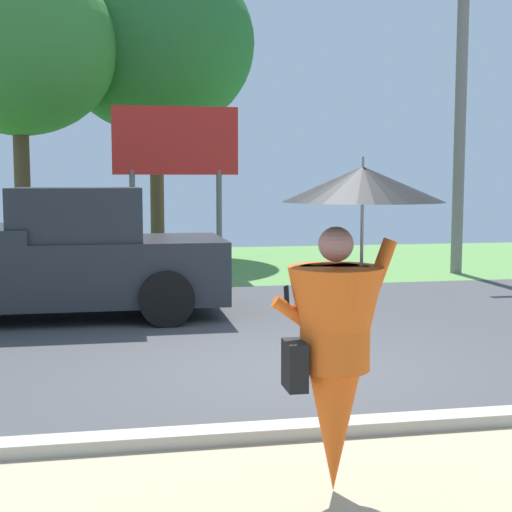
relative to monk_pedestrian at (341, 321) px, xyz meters
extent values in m
cube|color=#424244|center=(0.47, 5.03, -1.16)|extent=(40.00, 8.00, 0.10)
cube|color=#5D9046|center=(0.47, 13.03, -1.16)|extent=(40.00, 8.00, 0.10)
cube|color=#B2AD9E|center=(0.47, 1.03, -1.06)|extent=(40.00, 0.24, 0.10)
cone|color=#E55B19|center=(-0.04, 0.00, -0.38)|extent=(0.60, 0.60, 1.45)
cylinder|color=#E55B19|center=(-0.04, 0.00, 0.02)|extent=(0.44, 0.44, 0.65)
sphere|color=tan|center=(-0.04, 0.00, 0.48)|extent=(0.22, 0.22, 0.22)
cylinder|color=#E55B19|center=(0.24, 0.00, 0.29)|extent=(0.24, 0.09, 0.45)
cylinder|color=#E55B19|center=(-0.30, 0.02, 0.05)|extent=(0.29, 0.08, 0.24)
cylinder|color=gray|center=(0.13, 0.00, 0.52)|extent=(0.02, 0.02, 0.75)
cone|color=black|center=(0.13, 0.00, 0.85)|extent=(1.01, 1.01, 0.22)
cylinder|color=gray|center=(0.13, 0.00, 0.97)|extent=(0.02, 0.02, 0.10)
cube|color=black|center=(-0.34, 0.05, 0.15)|extent=(0.02, 0.11, 0.16)
cube|color=black|center=(-0.31, -0.05, -0.26)|extent=(0.12, 0.24, 0.30)
cube|color=#23282D|center=(-2.44, 6.54, -0.43)|extent=(5.20, 2.00, 0.90)
cube|color=#23282D|center=(-1.94, 6.54, 0.32)|extent=(1.80, 1.84, 0.90)
cube|color=#2D3842|center=(-1.09, 6.54, 0.32)|extent=(0.10, 1.70, 0.77)
cylinder|color=black|center=(-0.74, 7.54, -0.73)|extent=(0.76, 0.28, 0.76)
cylinder|color=black|center=(-0.74, 5.54, -0.73)|extent=(0.76, 0.28, 0.76)
cylinder|color=gray|center=(5.75, 10.16, 2.13)|extent=(0.24, 0.24, 6.47)
cylinder|color=slate|center=(-1.08, 10.92, -0.01)|extent=(0.12, 0.12, 2.20)
cylinder|color=slate|center=(0.72, 10.92, -0.01)|extent=(0.12, 0.12, 2.20)
cube|color=red|center=(-0.18, 10.92, 1.69)|extent=(2.60, 0.10, 1.40)
cylinder|color=brown|center=(-3.52, 13.14, 0.69)|extent=(0.36, 0.36, 3.60)
ellipsoid|color=#387F33|center=(-3.52, 13.14, 3.91)|extent=(4.46, 4.46, 4.05)
cylinder|color=brown|center=(-0.36, 14.96, 0.83)|extent=(0.36, 0.36, 3.87)
ellipsoid|color=#286B2D|center=(-0.36, 14.96, 4.38)|extent=(5.10, 5.10, 4.64)
camera|label=1|loc=(-1.36, -4.32, 0.88)|focal=51.15mm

